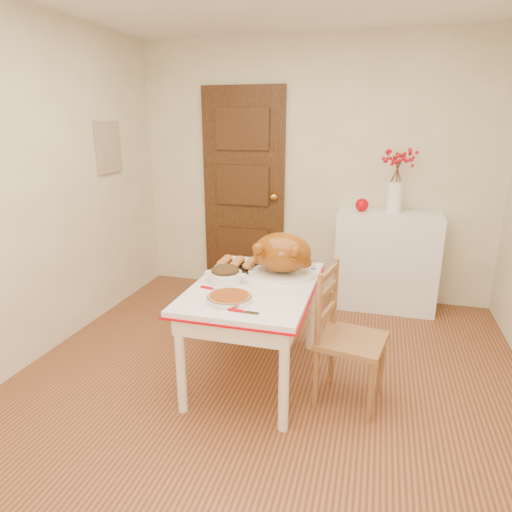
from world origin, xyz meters
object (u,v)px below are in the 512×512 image
(sideboard, at_px, (386,261))
(turkey_platter, at_px, (282,255))
(chair_oak, at_px, (352,338))
(pumpkin_pie, at_px, (229,297))
(kitchen_table, at_px, (254,331))

(sideboard, xyz_separation_m, turkey_platter, (-0.72, -1.29, 0.38))
(chair_oak, height_order, pumpkin_pie, chair_oak)
(sideboard, bearing_deg, pumpkin_pie, -116.84)
(kitchen_table, bearing_deg, chair_oak, -8.94)
(kitchen_table, bearing_deg, turkey_platter, 57.62)
(turkey_platter, height_order, pumpkin_pie, turkey_platter)
(sideboard, xyz_separation_m, kitchen_table, (-0.86, -1.51, -0.12))
(pumpkin_pie, bearing_deg, kitchen_table, 79.01)
(chair_oak, relative_size, turkey_platter, 1.87)
(sideboard, relative_size, pumpkin_pie, 3.44)
(kitchen_table, height_order, turkey_platter, turkey_platter)
(turkey_platter, xyz_separation_m, pumpkin_pie, (-0.20, -0.54, -0.12))
(sideboard, height_order, turkey_platter, turkey_platter)
(turkey_platter, bearing_deg, chair_oak, -38.78)
(sideboard, distance_m, chair_oak, 1.63)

